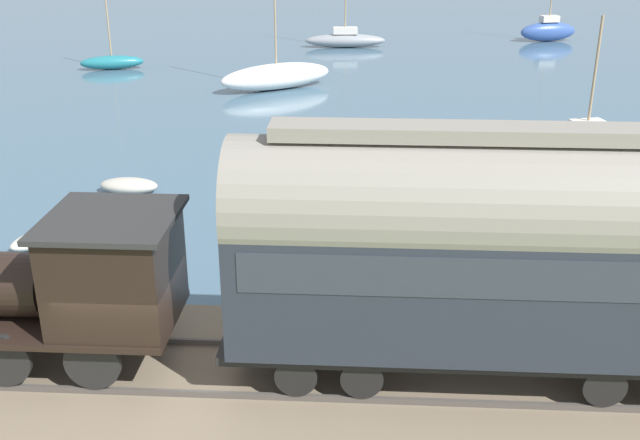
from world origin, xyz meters
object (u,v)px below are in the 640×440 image
(passenger_coach, at_px, (485,244))
(sailboat_gray, at_px, (345,39))
(sailboat_black, at_px, (585,147))
(steam_locomotive, at_px, (46,281))
(rowboat_mid_harbor, at_px, (265,207))
(sailboat_blue, at_px, (548,30))
(rowboat_near_shore, at_px, (129,186))
(sailboat_white, at_px, (276,76))
(sailboat_teal, at_px, (112,62))
(rowboat_far_out, at_px, (58,233))

(passenger_coach, xyz_separation_m, sailboat_gray, (41.04, 3.49, -2.72))
(sailboat_gray, bearing_deg, sailboat_black, -164.78)
(steam_locomotive, height_order, rowboat_mid_harbor, steam_locomotive)
(sailboat_black, relative_size, rowboat_mid_harbor, 2.04)
(sailboat_gray, xyz_separation_m, sailboat_blue, (3.62, -14.73, 0.21))
(steam_locomotive, relative_size, sailboat_black, 1.20)
(steam_locomotive, relative_size, rowboat_near_shore, 3.26)
(sailboat_blue, bearing_deg, rowboat_mid_harbor, 139.22)
(passenger_coach, relative_size, sailboat_blue, 1.34)
(steam_locomotive, xyz_separation_m, sailboat_white, (27.26, -1.16, -1.65))
(sailboat_teal, height_order, sailboat_blue, sailboat_blue)
(sailboat_gray, xyz_separation_m, sailboat_black, (-26.18, -9.46, 0.14))
(steam_locomotive, distance_m, sailboat_white, 27.33)
(rowboat_far_out, xyz_separation_m, rowboat_near_shore, (4.04, -0.82, -0.00))
(passenger_coach, xyz_separation_m, rowboat_mid_harbor, (9.25, 5.10, -3.00))
(sailboat_white, height_order, rowboat_near_shore, sailboat_white)
(sailboat_teal, bearing_deg, sailboat_black, -143.94)
(rowboat_far_out, bearing_deg, passenger_coach, -177.05)
(passenger_coach, bearing_deg, rowboat_near_shore, 41.80)
(sailboat_black, bearing_deg, rowboat_mid_harbor, 102.52)
(steam_locomotive, bearing_deg, sailboat_white, -2.43)
(sailboat_white, distance_m, rowboat_mid_harbor, 18.09)
(rowboat_far_out, bearing_deg, sailboat_gray, -65.80)
(sailboat_teal, relative_size, sailboat_white, 0.62)
(sailboat_white, bearing_deg, passenger_coach, 159.89)
(sailboat_blue, height_order, rowboat_near_shore, sailboat_blue)
(passenger_coach, distance_m, sailboat_blue, 46.12)
(sailboat_black, distance_m, sailboat_blue, 30.26)
(sailboat_blue, bearing_deg, sailboat_teal, 97.68)
(sailboat_teal, xyz_separation_m, sailboat_white, (-4.93, -10.44, 0.24))
(steam_locomotive, bearing_deg, sailboat_blue, -23.21)
(sailboat_black, bearing_deg, rowboat_far_out, 100.90)
(steam_locomotive, xyz_separation_m, sailboat_blue, (44.66, -19.15, -1.58))
(passenger_coach, bearing_deg, sailboat_white, 13.92)
(sailboat_gray, xyz_separation_m, rowboat_near_shore, (-30.01, 6.38, -0.31))
(sailboat_blue, bearing_deg, sailboat_black, 153.97)
(sailboat_gray, bearing_deg, sailboat_white, 162.02)
(sailboat_teal, bearing_deg, passenger_coach, -169.04)
(steam_locomotive, height_order, sailboat_black, sailboat_black)
(sailboat_gray, height_order, rowboat_far_out, sailboat_gray)
(passenger_coach, bearing_deg, steam_locomotive, 90.00)
(sailboat_teal, relative_size, sailboat_blue, 0.81)
(sailboat_black, xyz_separation_m, rowboat_near_shore, (-3.83, 15.84, -0.45))
(rowboat_near_shore, bearing_deg, sailboat_black, -73.46)
(passenger_coach, distance_m, rowboat_near_shore, 15.11)
(passenger_coach, relative_size, sailboat_gray, 1.13)
(sailboat_blue, height_order, sailboat_white, sailboat_white)
(sailboat_teal, distance_m, sailboat_black, 28.93)
(steam_locomotive, xyz_separation_m, sailboat_black, (14.86, -13.89, -1.65))
(steam_locomotive, height_order, rowboat_near_shore, steam_locomotive)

